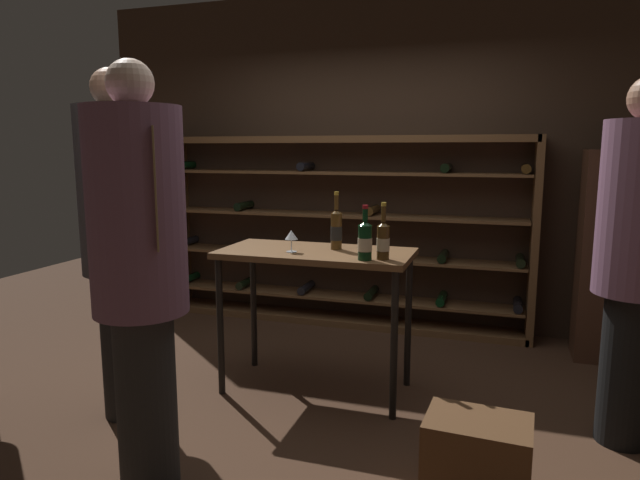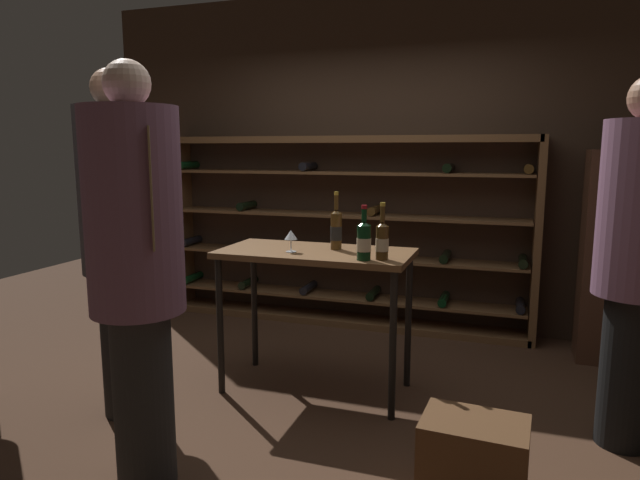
{
  "view_description": "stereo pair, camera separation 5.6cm",
  "coord_description": "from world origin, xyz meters",
  "px_view_note": "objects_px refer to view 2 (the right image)",
  "views": [
    {
      "loc": [
        1.16,
        -3.28,
        1.6
      ],
      "look_at": [
        0.01,
        0.23,
        1.0
      ],
      "focal_mm": 31.41,
      "sensor_mm": 36.0,
      "label": 1
    },
    {
      "loc": [
        1.21,
        -3.26,
        1.6
      ],
      "look_at": [
        0.01,
        0.23,
        1.0
      ],
      "focal_mm": 31.41,
      "sensor_mm": 36.0,
      "label": 2
    }
  ],
  "objects_px": {
    "person_bystander_dark_jacket": "(136,260)",
    "person_host_in_suit": "(118,229)",
    "person_guest_khaki": "(638,248)",
    "wine_crate": "(473,457)",
    "display_cabinet": "(613,258)",
    "wine_bottle_black_capsule": "(364,240)",
    "wine_glass_stemmed_center": "(291,236)",
    "wine_bottle_gold_foil": "(382,240)",
    "tasting_table": "(316,267)",
    "wine_rack": "(341,234)",
    "wine_bottle_amber_reserve": "(336,229)"
  },
  "relations": [
    {
      "from": "wine_glass_stemmed_center",
      "to": "wine_bottle_amber_reserve",
      "type": "bearing_deg",
      "value": 37.16
    },
    {
      "from": "tasting_table",
      "to": "person_host_in_suit",
      "type": "bearing_deg",
      "value": -144.75
    },
    {
      "from": "tasting_table",
      "to": "wine_glass_stemmed_center",
      "type": "relative_size",
      "value": 8.81
    },
    {
      "from": "person_guest_khaki",
      "to": "wine_crate",
      "type": "relative_size",
      "value": 4.11
    },
    {
      "from": "wine_bottle_gold_foil",
      "to": "wine_bottle_black_capsule",
      "type": "height_order",
      "value": "wine_bottle_gold_foil"
    },
    {
      "from": "display_cabinet",
      "to": "person_bystander_dark_jacket",
      "type": "bearing_deg",
      "value": -133.23
    },
    {
      "from": "person_bystander_dark_jacket",
      "to": "display_cabinet",
      "type": "distance_m",
      "value": 3.44
    },
    {
      "from": "wine_crate",
      "to": "wine_bottle_amber_reserve",
      "type": "height_order",
      "value": "wine_bottle_amber_reserve"
    },
    {
      "from": "person_bystander_dark_jacket",
      "to": "wine_glass_stemmed_center",
      "type": "distance_m",
      "value": 1.2
    },
    {
      "from": "tasting_table",
      "to": "wine_bottle_black_capsule",
      "type": "bearing_deg",
      "value": -29.2
    },
    {
      "from": "wine_bottle_gold_foil",
      "to": "wine_bottle_black_capsule",
      "type": "distance_m",
      "value": 0.11
    },
    {
      "from": "person_bystander_dark_jacket",
      "to": "person_host_in_suit",
      "type": "bearing_deg",
      "value": -168.68
    },
    {
      "from": "display_cabinet",
      "to": "wine_bottle_gold_foil",
      "type": "distance_m",
      "value": 2.03
    },
    {
      "from": "person_bystander_dark_jacket",
      "to": "wine_glass_stemmed_center",
      "type": "xyz_separation_m",
      "value": [
        0.29,
        1.17,
        -0.05
      ]
    },
    {
      "from": "tasting_table",
      "to": "wine_bottle_black_capsule",
      "type": "height_order",
      "value": "wine_bottle_black_capsule"
    },
    {
      "from": "tasting_table",
      "to": "wine_bottle_amber_reserve",
      "type": "height_order",
      "value": "wine_bottle_amber_reserve"
    },
    {
      "from": "tasting_table",
      "to": "wine_bottle_black_capsule",
      "type": "distance_m",
      "value": 0.49
    },
    {
      "from": "wine_bottle_amber_reserve",
      "to": "wine_bottle_black_capsule",
      "type": "distance_m",
      "value": 0.39
    },
    {
      "from": "tasting_table",
      "to": "display_cabinet",
      "type": "bearing_deg",
      "value": 32.45
    },
    {
      "from": "tasting_table",
      "to": "display_cabinet",
      "type": "height_order",
      "value": "display_cabinet"
    },
    {
      "from": "wine_crate",
      "to": "wine_bottle_gold_foil",
      "type": "distance_m",
      "value": 1.28
    },
    {
      "from": "person_host_in_suit",
      "to": "wine_bottle_amber_reserve",
      "type": "bearing_deg",
      "value": 71.74
    },
    {
      "from": "person_guest_khaki",
      "to": "wine_crate",
      "type": "xyz_separation_m",
      "value": [
        -0.74,
        -0.73,
        -0.91
      ]
    },
    {
      "from": "wine_bottle_black_capsule",
      "to": "wine_glass_stemmed_center",
      "type": "relative_size",
      "value": 2.32
    },
    {
      "from": "person_bystander_dark_jacket",
      "to": "wine_crate",
      "type": "bearing_deg",
      "value": 72.75
    },
    {
      "from": "person_guest_khaki",
      "to": "display_cabinet",
      "type": "bearing_deg",
      "value": 19.62
    },
    {
      "from": "wine_bottle_amber_reserve",
      "to": "wine_glass_stemmed_center",
      "type": "distance_m",
      "value": 0.31
    },
    {
      "from": "wine_bottle_black_capsule",
      "to": "wine_bottle_gold_foil",
      "type": "bearing_deg",
      "value": 27.19
    },
    {
      "from": "person_host_in_suit",
      "to": "person_bystander_dark_jacket",
      "type": "relative_size",
      "value": 1.03
    },
    {
      "from": "person_bystander_dark_jacket",
      "to": "display_cabinet",
      "type": "relative_size",
      "value": 1.24
    },
    {
      "from": "person_host_in_suit",
      "to": "wine_bottle_black_capsule",
      "type": "bearing_deg",
      "value": 56.16
    },
    {
      "from": "wine_bottle_amber_reserve",
      "to": "wine_bottle_gold_foil",
      "type": "distance_m",
      "value": 0.43
    },
    {
      "from": "wine_crate",
      "to": "display_cabinet",
      "type": "distance_m",
      "value": 2.33
    },
    {
      "from": "wine_crate",
      "to": "wine_bottle_gold_foil",
      "type": "bearing_deg",
      "value": 131.06
    },
    {
      "from": "person_bystander_dark_jacket",
      "to": "display_cabinet",
      "type": "xyz_separation_m",
      "value": [
        2.35,
        2.5,
        -0.3
      ]
    },
    {
      "from": "person_guest_khaki",
      "to": "wine_bottle_gold_foil",
      "type": "bearing_deg",
      "value": 115.5
    },
    {
      "from": "person_guest_khaki",
      "to": "wine_bottle_amber_reserve",
      "type": "bearing_deg",
      "value": 107.24
    },
    {
      "from": "person_host_in_suit",
      "to": "display_cabinet",
      "type": "distance_m",
      "value": 3.5
    },
    {
      "from": "wine_rack",
      "to": "wine_crate",
      "type": "relative_size",
      "value": 7.09
    },
    {
      "from": "wine_glass_stemmed_center",
      "to": "wine_crate",
      "type": "bearing_deg",
      "value": -31.8
    },
    {
      "from": "person_guest_khaki",
      "to": "display_cabinet",
      "type": "xyz_separation_m",
      "value": [
        0.1,
        1.35,
        -0.29
      ]
    },
    {
      "from": "tasting_table",
      "to": "wine_glass_stemmed_center",
      "type": "bearing_deg",
      "value": -140.46
    },
    {
      "from": "person_bystander_dark_jacket",
      "to": "display_cabinet",
      "type": "height_order",
      "value": "person_bystander_dark_jacket"
    },
    {
      "from": "person_guest_khaki",
      "to": "wine_bottle_black_capsule",
      "type": "relative_size",
      "value": 6.02
    },
    {
      "from": "wine_rack",
      "to": "wine_glass_stemmed_center",
      "type": "relative_size",
      "value": 24.12
    },
    {
      "from": "display_cabinet",
      "to": "wine_bottle_amber_reserve",
      "type": "bearing_deg",
      "value": -147.67
    },
    {
      "from": "wine_crate",
      "to": "person_bystander_dark_jacket",
      "type": "bearing_deg",
      "value": -164.57
    },
    {
      "from": "person_host_in_suit",
      "to": "wine_bottle_gold_foil",
      "type": "height_order",
      "value": "person_host_in_suit"
    },
    {
      "from": "person_guest_khaki",
      "to": "wine_rack",
      "type": "bearing_deg",
      "value": 77.03
    },
    {
      "from": "wine_glass_stemmed_center",
      "to": "person_bystander_dark_jacket",
      "type": "bearing_deg",
      "value": -104.02
    }
  ]
}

